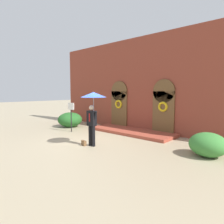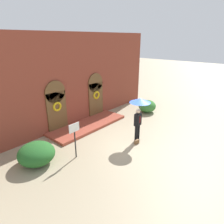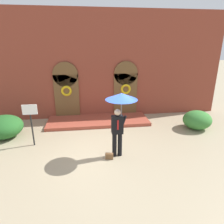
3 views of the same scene
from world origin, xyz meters
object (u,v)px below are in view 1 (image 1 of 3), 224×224
Objects in this scene: person_with_umbrella at (93,103)px; handbag at (84,143)px; shrub_left at (70,120)px; shrub_right at (208,145)px; sign_post at (71,112)px.

handbag is at bearing -154.20° from person_with_umbrella.
shrub_left is at bearing 155.32° from person_with_umbrella.
shrub_right is (4.53, 2.12, 0.34)m from handbag.
person_with_umbrella is at bearing -20.64° from sign_post.
sign_post is 7.50m from shrub_right.
shrub_right is at bearing 5.14° from sign_post.
handbag is 0.16× the size of sign_post.
shrub_left is (-4.75, 2.18, -1.42)m from person_with_umbrella.
shrub_left is 1.20× the size of shrub_right.
person_with_umbrella reaches higher than sign_post.
shrub_left reaches higher than shrub_right.
shrub_left is at bearing 178.29° from shrub_right.
shrub_right reaches higher than handbag.
sign_post is at bearing -33.07° from shrub_left.
shrub_left is 8.88m from shrub_right.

